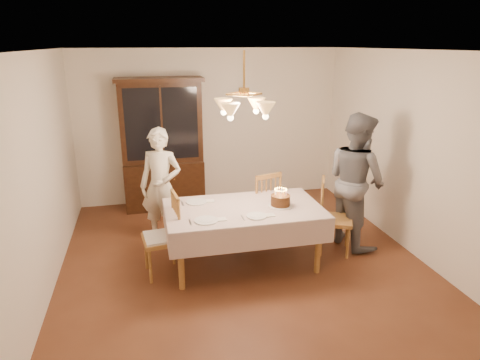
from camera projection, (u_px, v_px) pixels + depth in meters
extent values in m
plane|color=#522917|center=(244.00, 263.00, 5.45)|extent=(5.00, 5.00, 0.00)
plane|color=white|center=(244.00, 50.00, 4.65)|extent=(5.00, 5.00, 0.00)
plane|color=#EEE4CE|center=(210.00, 126.00, 7.37)|extent=(4.50, 0.00, 4.50)
plane|color=#EEE4CE|center=(335.00, 269.00, 2.73)|extent=(4.50, 0.00, 4.50)
plane|color=#EEE4CE|center=(40.00, 178.00, 4.57)|extent=(0.00, 5.00, 5.00)
plane|color=#EEE4CE|center=(413.00, 154.00, 5.53)|extent=(0.00, 5.00, 5.00)
cube|color=#905F2A|center=(244.00, 210.00, 5.23)|extent=(1.80, 1.00, 0.04)
cube|color=beige|center=(244.00, 208.00, 5.22)|extent=(1.90, 1.10, 0.01)
cylinder|color=#905F2A|center=(181.00, 261.00, 4.78)|extent=(0.07, 0.07, 0.71)
cylinder|color=#905F2A|center=(318.00, 246.00, 5.13)|extent=(0.07, 0.07, 0.71)
cylinder|color=#905F2A|center=(175.00, 230.00, 5.56)|extent=(0.07, 0.07, 0.71)
cylinder|color=#905F2A|center=(294.00, 219.00, 5.91)|extent=(0.07, 0.07, 0.71)
cube|color=black|center=(165.00, 184.00, 7.22)|extent=(1.30, 0.50, 0.80)
cube|color=black|center=(161.00, 122.00, 6.94)|extent=(1.30, 0.40, 1.30)
cube|color=black|center=(162.00, 124.00, 6.76)|extent=(1.14, 0.01, 1.14)
cube|color=black|center=(159.00, 79.00, 6.69)|extent=(1.38, 0.54, 0.06)
cube|color=#905F2A|center=(261.00, 208.00, 6.05)|extent=(0.54, 0.53, 0.05)
cube|color=#905F2A|center=(269.00, 176.00, 5.73)|extent=(0.39, 0.15, 0.06)
cylinder|color=#905F2A|center=(265.00, 217.00, 6.35)|extent=(0.04, 0.04, 0.43)
cylinder|color=#905F2A|center=(244.00, 221.00, 6.18)|extent=(0.04, 0.04, 0.43)
cylinder|color=#905F2A|center=(278.00, 225.00, 6.07)|extent=(0.04, 0.04, 0.43)
cylinder|color=#905F2A|center=(256.00, 230.00, 5.90)|extent=(0.04, 0.04, 0.43)
cube|color=#905F2A|center=(161.00, 239.00, 5.08)|extent=(0.47, 0.48, 0.05)
cube|color=#905F2A|center=(175.00, 196.00, 4.98)|extent=(0.08, 0.40, 0.06)
cylinder|color=#905F2A|center=(146.00, 253.00, 5.26)|extent=(0.04, 0.04, 0.43)
cylinder|color=#905F2A|center=(150.00, 266.00, 4.93)|extent=(0.04, 0.04, 0.43)
cylinder|color=#905F2A|center=(173.00, 248.00, 5.36)|extent=(0.04, 0.04, 0.43)
cylinder|color=#905F2A|center=(179.00, 262.00, 5.04)|extent=(0.04, 0.04, 0.43)
cube|color=silver|center=(161.00, 237.00, 5.07)|extent=(0.42, 0.44, 0.03)
cube|color=#905F2A|center=(335.00, 220.00, 5.63)|extent=(0.57, 0.58, 0.05)
cube|color=#905F2A|center=(323.00, 182.00, 5.51)|extent=(0.20, 0.38, 0.06)
cylinder|color=#905F2A|center=(348.00, 243.00, 5.50)|extent=(0.04, 0.04, 0.43)
cylinder|color=#905F2A|center=(347.00, 232.00, 5.84)|extent=(0.04, 0.04, 0.43)
cylinder|color=#905F2A|center=(321.00, 241.00, 5.57)|extent=(0.04, 0.04, 0.43)
cylinder|color=#905F2A|center=(322.00, 230.00, 5.91)|extent=(0.04, 0.04, 0.43)
imported|color=white|center=(161.00, 187.00, 5.82)|extent=(0.70, 0.59, 1.62)
imported|color=slate|center=(356.00, 180.00, 5.75)|extent=(0.88, 1.02, 1.83)
cylinder|color=white|center=(280.00, 206.00, 5.26)|extent=(0.30, 0.30, 0.01)
cylinder|color=#3B1F0D|center=(280.00, 200.00, 5.24)|extent=(0.24, 0.24, 0.13)
cylinder|color=#598CD8|center=(286.00, 192.00, 5.23)|extent=(0.01, 0.01, 0.07)
sphere|color=#FFB23F|center=(286.00, 189.00, 5.21)|extent=(0.01, 0.01, 0.01)
cylinder|color=pink|center=(285.00, 191.00, 5.25)|extent=(0.01, 0.01, 0.07)
sphere|color=#FFB23F|center=(285.00, 188.00, 5.24)|extent=(0.01, 0.01, 0.01)
cylinder|color=#EACC66|center=(283.00, 191.00, 5.27)|extent=(0.01, 0.01, 0.07)
sphere|color=#FFB23F|center=(284.00, 188.00, 5.25)|extent=(0.01, 0.01, 0.01)
cylinder|color=#598CD8|center=(281.00, 191.00, 5.28)|extent=(0.01, 0.01, 0.07)
sphere|color=#FFB23F|center=(282.00, 188.00, 5.26)|extent=(0.01, 0.01, 0.01)
cylinder|color=pink|center=(279.00, 191.00, 5.28)|extent=(0.01, 0.01, 0.07)
sphere|color=#FFB23F|center=(279.00, 188.00, 5.27)|extent=(0.01, 0.01, 0.01)
cylinder|color=#EACC66|center=(277.00, 191.00, 5.27)|extent=(0.01, 0.01, 0.07)
sphere|color=#FFB23F|center=(277.00, 188.00, 5.26)|extent=(0.01, 0.01, 0.01)
cylinder|color=#598CD8|center=(276.00, 191.00, 5.25)|extent=(0.01, 0.01, 0.07)
sphere|color=#FFB23F|center=(276.00, 188.00, 5.24)|extent=(0.01, 0.01, 0.01)
cylinder|color=pink|center=(275.00, 192.00, 5.23)|extent=(0.01, 0.01, 0.07)
sphere|color=#FFB23F|center=(275.00, 189.00, 5.22)|extent=(0.01, 0.01, 0.01)
cylinder|color=#EACC66|center=(275.00, 193.00, 5.21)|extent=(0.01, 0.01, 0.07)
sphere|color=#FFB23F|center=(275.00, 190.00, 5.20)|extent=(0.01, 0.01, 0.01)
cylinder|color=#598CD8|center=(276.00, 193.00, 5.18)|extent=(0.01, 0.01, 0.07)
sphere|color=#FFB23F|center=(276.00, 190.00, 5.17)|extent=(0.01, 0.01, 0.01)
cylinder|color=pink|center=(277.00, 194.00, 5.16)|extent=(0.01, 0.01, 0.07)
sphere|color=#FFB23F|center=(277.00, 191.00, 5.15)|extent=(0.01, 0.01, 0.01)
cylinder|color=#EACC66|center=(279.00, 194.00, 5.15)|extent=(0.01, 0.01, 0.07)
sphere|color=#FFB23F|center=(279.00, 191.00, 5.14)|extent=(0.01, 0.01, 0.01)
cylinder|color=#598CD8|center=(281.00, 195.00, 5.14)|extent=(0.01, 0.01, 0.07)
sphere|color=#FFB23F|center=(281.00, 191.00, 5.13)|extent=(0.01, 0.01, 0.01)
cylinder|color=pink|center=(283.00, 194.00, 5.15)|extent=(0.01, 0.01, 0.07)
sphere|color=#FFB23F|center=(283.00, 191.00, 5.14)|extent=(0.01, 0.01, 0.01)
cylinder|color=#EACC66|center=(285.00, 194.00, 5.16)|extent=(0.01, 0.01, 0.07)
sphere|color=#FFB23F|center=(285.00, 191.00, 5.15)|extent=(0.01, 0.01, 0.01)
cylinder|color=#598CD8|center=(286.00, 194.00, 5.18)|extent=(0.01, 0.01, 0.07)
sphere|color=#FFB23F|center=(286.00, 190.00, 5.17)|extent=(0.01, 0.01, 0.01)
cylinder|color=pink|center=(286.00, 193.00, 5.20)|extent=(0.01, 0.01, 0.07)
sphere|color=#FFB23F|center=(287.00, 190.00, 5.19)|extent=(0.01, 0.01, 0.01)
cylinder|color=white|center=(206.00, 220.00, 4.82)|extent=(0.27, 0.27, 0.02)
cube|color=silver|center=(190.00, 222.00, 4.78)|extent=(0.01, 0.16, 0.01)
cube|color=silver|center=(222.00, 219.00, 4.86)|extent=(0.10, 0.10, 0.01)
cylinder|color=white|center=(257.00, 216.00, 4.94)|extent=(0.24, 0.24, 0.02)
cube|color=silver|center=(243.00, 218.00, 4.91)|extent=(0.02, 0.16, 0.01)
cube|color=silver|center=(270.00, 215.00, 4.98)|extent=(0.10, 0.10, 0.01)
cylinder|color=white|center=(196.00, 202.00, 5.38)|extent=(0.26, 0.26, 0.02)
cube|color=silver|center=(183.00, 203.00, 5.35)|extent=(0.01, 0.16, 0.01)
cube|color=silver|center=(210.00, 201.00, 5.42)|extent=(0.10, 0.10, 0.01)
cylinder|color=#BF8C3F|center=(244.00, 69.00, 4.71)|extent=(0.02, 0.02, 0.40)
cylinder|color=#BF8C3F|center=(244.00, 92.00, 4.79)|extent=(0.12, 0.12, 0.10)
cone|color=#D8994C|center=(256.00, 105.00, 5.07)|extent=(0.22, 0.22, 0.18)
sphere|color=#FFD899|center=(256.00, 111.00, 5.09)|extent=(0.07, 0.07, 0.07)
cone|color=#D8994C|center=(224.00, 106.00, 4.99)|extent=(0.22, 0.22, 0.18)
sphere|color=#FFD899|center=(224.00, 112.00, 5.01)|extent=(0.07, 0.07, 0.07)
cone|color=#D8994C|center=(230.00, 111.00, 4.62)|extent=(0.22, 0.22, 0.18)
sphere|color=#FFD899|center=(230.00, 118.00, 4.64)|extent=(0.07, 0.07, 0.07)
cone|color=#D8994C|center=(266.00, 110.00, 4.71)|extent=(0.22, 0.22, 0.18)
sphere|color=#FFD899|center=(265.00, 116.00, 4.73)|extent=(0.07, 0.07, 0.07)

